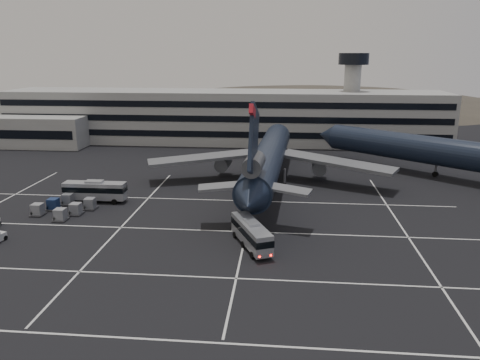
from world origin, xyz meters
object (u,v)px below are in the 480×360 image
Objects in this scene: uld_cluster at (64,207)px; trijet_main at (268,158)px; bus_far at (95,190)px; bus_near at (251,233)px.

trijet_main is at bearing 30.32° from uld_cluster.
bus_far is 1.02× the size of uld_cluster.
bus_far is 6.38m from uld_cluster.
uld_cluster is (-2.75, -5.65, -1.11)m from bus_far.
bus_far is at bearing -152.82° from trijet_main.
uld_cluster is (-30.02, 10.70, -1.03)m from bus_near.
bus_far reaches higher than bus_near.
bus_near is at bearing -121.19° from bus_far.
trijet_main is 5.69× the size of uld_cluster.
bus_near is (-1.08, -28.89, -3.33)m from trijet_main.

